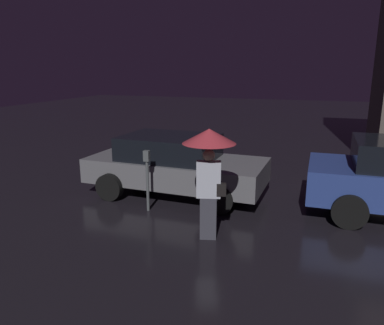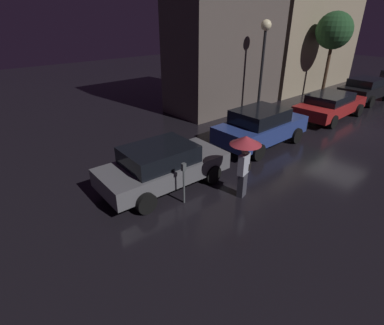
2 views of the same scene
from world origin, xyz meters
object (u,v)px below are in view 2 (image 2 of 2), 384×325
Objects in this scene: parked_car_grey at (163,165)px; street_lamp_near at (264,45)px; parked_car_black at (365,89)px; parked_car_red at (330,105)px; parked_car_blue at (261,126)px; parking_meter at (184,179)px; pedestrian_with_umbrella at (245,151)px.

street_lamp_near reaches higher than parked_car_grey.
parked_car_grey is 1.05× the size of parked_car_black.
parked_car_grey is 10.74m from parked_car_red.
parked_car_black is (4.94, 0.22, 0.06)m from parked_car_red.
parked_car_blue is 5.35m from parking_meter.
pedestrian_with_umbrella is (1.43, -2.06, 0.76)m from parked_car_grey.
parked_car_red is (10.74, -0.05, -0.02)m from parked_car_grey.
parked_car_black is 8.37m from street_lamp_near.
parked_car_black is (15.68, 0.17, 0.05)m from parked_car_grey.
parking_meter is (-5.19, -1.30, -0.01)m from parked_car_blue.
pedestrian_with_umbrella is 1.91m from parking_meter.
parked_car_red is at bearing -2.48° from pedestrian_with_umbrella.
pedestrian_with_umbrella reaches higher than parked_car_red.
parked_car_blue is at bearing 15.99° from pedestrian_with_umbrella.
parked_car_grey is at bearing 177.93° from parked_car_red.
parked_car_grey is 9.07m from street_lamp_near.
parked_car_grey is 2.14× the size of pedestrian_with_umbrella.
street_lamp_near reaches higher than parking_meter.
parked_car_blue is 4.26m from pedestrian_with_umbrella.
parked_car_red is at bearing -1.62° from parked_car_blue.
street_lamp_near is (-7.49, 2.48, 2.81)m from parked_car_black.
parked_car_blue is 3.25× the size of parking_meter.
pedestrian_with_umbrella is at bearing -28.44° from parking_meter.
parking_meter is 0.27× the size of street_lamp_near.
parked_car_red is 1.00× the size of street_lamp_near.
street_lamp_near reaches higher than parked_car_blue.
parked_car_red is at bearing -175.56° from parked_car_black.
pedestrian_with_umbrella is at bearing -169.64° from parked_car_red.
parked_car_grey is 0.88× the size of street_lamp_near.
street_lamp_near is (3.14, 2.56, 2.78)m from parked_car_blue.
street_lamp_near is at bearing 20.18° from pedestrian_with_umbrella.
pedestrian_with_umbrella is (-3.62, -2.14, 0.68)m from parked_car_blue.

